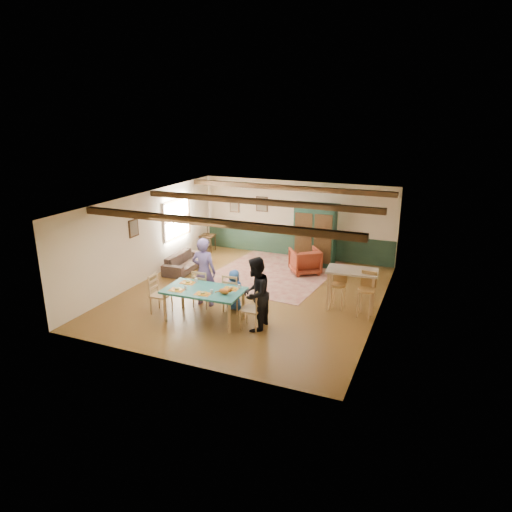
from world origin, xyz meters
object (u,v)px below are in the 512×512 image
at_px(dining_chair_far_right, 233,292).
at_px(dining_chair_end_left, 161,294).
at_px(bar_stool_right, 366,295).
at_px(table_lamp, 207,227).
at_px(person_man, 204,272).
at_px(sofa, 185,262).
at_px(dining_chair_far_left, 203,288).
at_px(dining_chair_end_right, 251,308).
at_px(person_child, 234,290).
at_px(armchair, 305,261).
at_px(counter_table, 351,289).
at_px(person_woman, 255,294).
at_px(cat, 224,291).
at_px(dining_table, 204,305).
at_px(bar_stool_left, 338,290).
at_px(end_table, 208,243).
at_px(armoire, 315,235).

bearing_deg(dining_chair_far_right, dining_chair_end_left, 24.92).
bearing_deg(bar_stool_right, table_lamp, 156.68).
bearing_deg(person_man, sofa, -50.77).
distance_m(dining_chair_far_left, dining_chair_end_left, 1.12).
bearing_deg(dining_chair_end_right, sofa, -131.80).
distance_m(dining_chair_far_left, person_child, 0.87).
height_order(dining_chair_far_left, dining_chair_far_right, same).
height_order(dining_chair_far_right, armchair, dining_chair_far_right).
bearing_deg(counter_table, dining_chair_far_right, -154.78).
relative_size(dining_chair_far_left, person_woman, 0.58).
bearing_deg(dining_chair_end_left, dining_chair_far_left, -46.17).
xyz_separation_m(dining_chair_far_left, sofa, (-2.00, 2.37, -0.24)).
bearing_deg(dining_chair_far_left, person_man, -90.00).
bearing_deg(armchair, sofa, -17.84).
distance_m(dining_chair_far_right, cat, 0.98).
relative_size(dining_chair_far_right, person_woman, 0.58).
distance_m(dining_chair_far_left, cat, 1.41).
bearing_deg(dining_chair_end_right, dining_table, -90.00).
bearing_deg(bar_stool_left, dining_chair_far_right, -150.80).
height_order(dining_table, person_woman, person_woman).
bearing_deg(dining_chair_end_right, bar_stool_right, 123.17).
distance_m(dining_table, bar_stool_left, 3.51).
height_order(person_woman, bar_stool_left, person_woman).
height_order(armchair, bar_stool_left, bar_stool_left).
xyz_separation_m(dining_chair_end_left, sofa, (-1.21, 3.17, -0.24)).
bearing_deg(cat, end_table, 120.22).
relative_size(sofa, table_lamp, 3.25).
relative_size(dining_chair_end_left, sofa, 0.55).
bearing_deg(person_child, dining_chair_end_right, 133.15).
xyz_separation_m(person_man, bar_stool_left, (3.36, 1.13, -0.40)).
distance_m(dining_chair_far_right, person_child, 0.09).
distance_m(bar_stool_left, bar_stool_right, 0.80).
bearing_deg(person_man, dining_chair_end_left, 46.85).
bearing_deg(person_child, bar_stool_left, -158.10).
xyz_separation_m(end_table, bar_stool_right, (6.41, -3.52, 0.27)).
bearing_deg(end_table, counter_table, -27.78).
bearing_deg(dining_chair_far_right, bar_stool_right, -165.77).
relative_size(dining_chair_end_left, table_lamp, 1.79).
relative_size(dining_chair_far_right, armchair, 1.15).
bearing_deg(dining_chair_far_right, dining_table, 60.95).
bearing_deg(dining_chair_end_left, table_lamp, 14.03).
bearing_deg(armchair, person_man, 27.83).
bearing_deg(person_child, cat, 99.46).
height_order(dining_chair_end_right, person_child, person_child).
distance_m(dining_chair_end_left, person_child, 1.89).
relative_size(person_woman, bar_stool_left, 1.68).
bearing_deg(dining_table, sofa, 128.12).
distance_m(dining_chair_end_left, end_table, 5.51).
xyz_separation_m(armoire, end_table, (-4.09, 0.03, -0.74)).
height_order(dining_table, end_table, dining_table).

